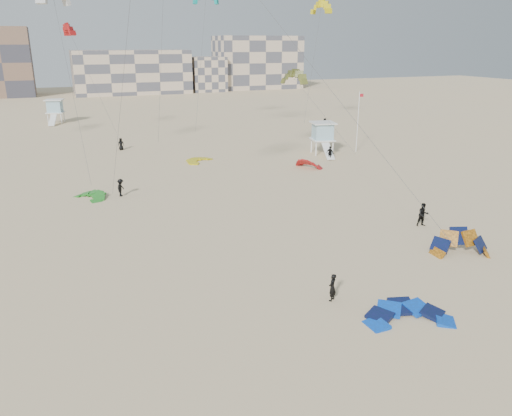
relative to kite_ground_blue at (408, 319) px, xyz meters
name	(u,v)px	position (x,y,z in m)	size (l,w,h in m)	color
ground	(311,310)	(-4.34, 2.69, 0.00)	(320.00, 320.00, 0.00)	#C7AF85
kite_ground_blue	(408,319)	(0.00, 0.00, 0.00)	(4.29, 4.43, 0.94)	#0049F1
kite_ground_orange	(460,254)	(8.87, 5.70, 0.00)	(4.15, 2.96, 2.83)	orange
kite_ground_green	(91,198)	(-13.88, 28.98, 0.00)	(3.33, 3.45, 0.91)	#218D2B
kite_ground_red_far	(308,168)	(10.80, 32.08, 0.00)	(3.18, 2.88, 1.73)	red
kite_ground_yellow	(199,161)	(-0.32, 39.94, 0.00)	(3.50, 3.68, 0.48)	#C3B00B
kitesurfer_main	(332,287)	(-2.71, 3.28, 0.81)	(0.59, 0.39, 1.62)	black
kitesurfer_b	(423,215)	(10.14, 11.22, 0.94)	(0.92, 0.71, 1.89)	black
kitesurfer_c	(121,188)	(-11.12, 28.46, 0.85)	(1.09, 0.63, 1.69)	black
kitesurfer_d	(330,153)	(15.14, 34.67, 0.86)	(1.01, 0.42, 1.73)	black
kitesurfer_e	(121,144)	(-8.24, 50.63, 0.82)	(0.80, 0.52, 1.64)	black
kitesurfer_f	(325,124)	(26.28, 55.91, 0.89)	(1.65, 0.53, 1.78)	black
kite_fly_olive	(294,78)	(12.01, 38.94, 9.72)	(7.83, 8.87, 10.14)	olive
kite_fly_yellow	(321,9)	(25.23, 56.85, 19.08)	(4.91, 4.76, 19.31)	#C3B00B
kite_fly_red	(69,31)	(-12.92, 60.16, 15.53)	(7.02, 3.75, 15.75)	red
lifeguard_tower_near	(323,138)	(16.00, 38.23, 2.07)	(3.52, 6.02, 4.17)	white
lifeguard_tower_far	(55,111)	(-15.99, 79.69, 2.11)	(3.63, 6.17, 4.25)	white
flagpole	(358,121)	(20.96, 37.76, 4.16)	(0.64, 0.10, 7.92)	white
condo_mid	(131,72)	(5.66, 132.69, 6.00)	(32.00, 16.00, 12.00)	beige
condo_east	(257,62)	(45.66, 134.69, 8.00)	(26.00, 14.00, 16.00)	beige
condo_fill_right	(207,74)	(27.66, 130.69, 5.00)	(10.00, 10.00, 10.00)	beige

